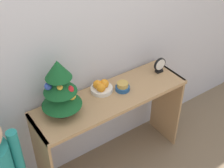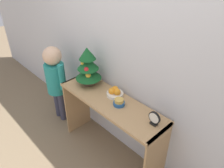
{
  "view_description": "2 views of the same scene",
  "coord_description": "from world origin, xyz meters",
  "px_view_note": "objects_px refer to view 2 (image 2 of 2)",
  "views": [
    {
      "loc": [
        -1.08,
        -1.37,
        2.33
      ],
      "look_at": [
        -0.0,
        0.18,
        0.91
      ],
      "focal_mm": 50.0,
      "sensor_mm": 36.0,
      "label": 1
    },
    {
      "loc": [
        1.33,
        -1.04,
        2.13
      ],
      "look_at": [
        -0.01,
        0.23,
        0.97
      ],
      "focal_mm": 35.0,
      "sensor_mm": 36.0,
      "label": 2
    }
  ],
  "objects_px": {
    "fruit_bowl": "(115,92)",
    "desk_clock": "(154,119)",
    "child_figure": "(55,76)",
    "mini_tree": "(88,67)",
    "singing_bowl": "(119,102)"
  },
  "relations": [
    {
      "from": "child_figure",
      "to": "fruit_bowl",
      "type": "bearing_deg",
      "value": 10.1
    },
    {
      "from": "mini_tree",
      "to": "child_figure",
      "type": "relative_size",
      "value": 0.41
    },
    {
      "from": "child_figure",
      "to": "desk_clock",
      "type": "bearing_deg",
      "value": 4.14
    },
    {
      "from": "singing_bowl",
      "to": "desk_clock",
      "type": "relative_size",
      "value": 0.85
    },
    {
      "from": "desk_clock",
      "to": "singing_bowl",
      "type": "bearing_deg",
      "value": -176.53
    },
    {
      "from": "singing_bowl",
      "to": "child_figure",
      "type": "relative_size",
      "value": 0.11
    },
    {
      "from": "fruit_bowl",
      "to": "desk_clock",
      "type": "xyz_separation_m",
      "value": [
        0.56,
        -0.06,
        0.03
      ]
    },
    {
      "from": "singing_bowl",
      "to": "fruit_bowl",
      "type": "bearing_deg",
      "value": 150.05
    },
    {
      "from": "fruit_bowl",
      "to": "child_figure",
      "type": "bearing_deg",
      "value": -169.9
    },
    {
      "from": "mini_tree",
      "to": "desk_clock",
      "type": "xyz_separation_m",
      "value": [
        0.93,
        -0.0,
        -0.16
      ]
    },
    {
      "from": "mini_tree",
      "to": "child_figure",
      "type": "distance_m",
      "value": 0.67
    },
    {
      "from": "mini_tree",
      "to": "singing_bowl",
      "type": "distance_m",
      "value": 0.56
    },
    {
      "from": "mini_tree",
      "to": "desk_clock",
      "type": "height_order",
      "value": "mini_tree"
    },
    {
      "from": "desk_clock",
      "to": "child_figure",
      "type": "bearing_deg",
      "value": -175.86
    },
    {
      "from": "desk_clock",
      "to": "child_figure",
      "type": "xyz_separation_m",
      "value": [
        -1.51,
        -0.11,
        -0.17
      ]
    }
  ]
}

